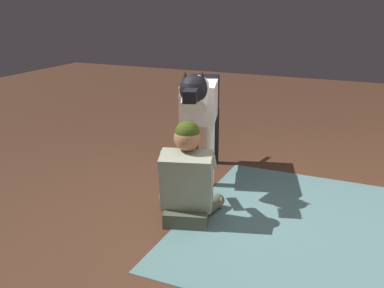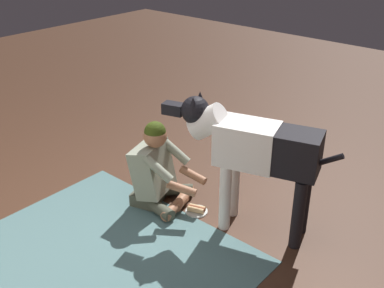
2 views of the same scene
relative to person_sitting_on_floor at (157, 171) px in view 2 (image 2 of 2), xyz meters
name	(u,v)px [view 2 (image 2 of 2)]	position (x,y,z in m)	size (l,w,h in m)	color
ground_plane	(127,225)	(-0.04, 0.44, -0.34)	(14.30, 14.30, 0.00)	#462A1C
area_rug	(110,254)	(-0.23, 0.79, -0.33)	(2.18, 1.65, 0.01)	slate
person_sitting_on_floor	(157,171)	(0.00, 0.00, 0.00)	(0.72, 0.59, 0.83)	#484C3D
large_dog	(253,149)	(-0.84, -0.25, 0.41)	(1.45, 0.58, 1.14)	white
hot_dog_on_plate	(197,210)	(-0.37, -0.11, -0.31)	(0.20, 0.20, 0.06)	silver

